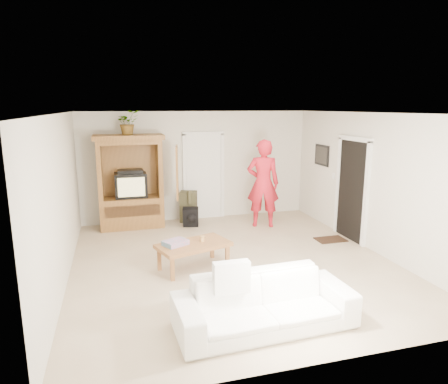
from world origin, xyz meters
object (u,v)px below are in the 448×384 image
Objects in this scene: sofa at (265,303)px; man at (263,183)px; armoire at (132,188)px; coffee_table at (194,247)px.

man is at bearing 66.98° from sofa.
armoire is 1.05× the size of man.
man reaches higher than coffee_table.
sofa is 2.12m from coffee_table.
man is 4.40m from sofa.
sofa reaches higher than coffee_table.
armoire is at bearing 103.15° from sofa.
armoire is 5.02m from sofa.
man reaches higher than sofa.
sofa is at bearing 87.98° from man.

